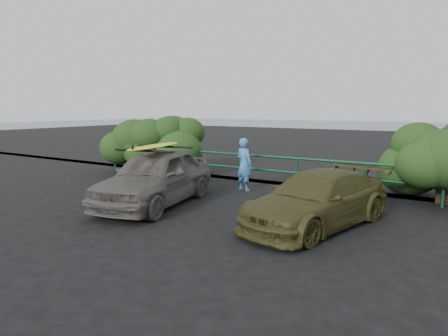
# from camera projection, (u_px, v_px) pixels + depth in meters

# --- Properties ---
(ground) EXTENTS (80.00, 80.00, 0.00)m
(ground) POSITION_uv_depth(u_px,v_px,m) (166.00, 225.00, 8.73)
(ground) COLOR black
(ocean) EXTENTS (200.00, 200.00, 0.00)m
(ocean) POSITION_uv_depth(u_px,v_px,m) (432.00, 125.00, 58.91)
(ocean) COLOR slate
(ocean) RESTS_ON ground
(guardrail) EXTENTS (14.00, 0.08, 1.04)m
(guardrail) POSITION_uv_depth(u_px,v_px,m) (267.00, 171.00, 12.83)
(guardrail) COLOR #134429
(guardrail) RESTS_ON ground
(shrub_left) EXTENTS (3.20, 2.40, 2.12)m
(shrub_left) POSITION_uv_depth(u_px,v_px,m) (161.00, 146.00, 15.61)
(shrub_left) COLOR #28481A
(shrub_left) RESTS_ON ground
(shrub_right) EXTENTS (3.20, 2.40, 2.18)m
(shrub_right) POSITION_uv_depth(u_px,v_px,m) (447.00, 163.00, 10.53)
(shrub_right) COLOR #28481A
(shrub_right) RESTS_ON ground
(sedan) EXTENTS (2.58, 4.55, 1.46)m
(sedan) POSITION_uv_depth(u_px,v_px,m) (155.00, 177.00, 10.52)
(sedan) COLOR #605A55
(sedan) RESTS_ON ground
(olive_vehicle) EXTENTS (2.62, 4.34, 1.18)m
(olive_vehicle) POSITION_uv_depth(u_px,v_px,m) (317.00, 199.00, 8.59)
(olive_vehicle) COLOR #44421E
(olive_vehicle) RESTS_ON ground
(man) EXTENTS (0.68, 0.54, 1.63)m
(man) POSITION_uv_depth(u_px,v_px,m) (244.00, 164.00, 12.30)
(man) COLOR #458DD0
(man) RESTS_ON ground
(roof_rack) EXTENTS (1.85, 1.47, 0.06)m
(roof_rack) POSITION_uv_depth(u_px,v_px,m) (155.00, 149.00, 10.41)
(roof_rack) COLOR black
(roof_rack) RESTS_ON sedan
(surfboard) EXTENTS (1.01, 2.52, 0.07)m
(surfboard) POSITION_uv_depth(u_px,v_px,m) (155.00, 146.00, 10.40)
(surfboard) COLOR yellow
(surfboard) RESTS_ON roof_rack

